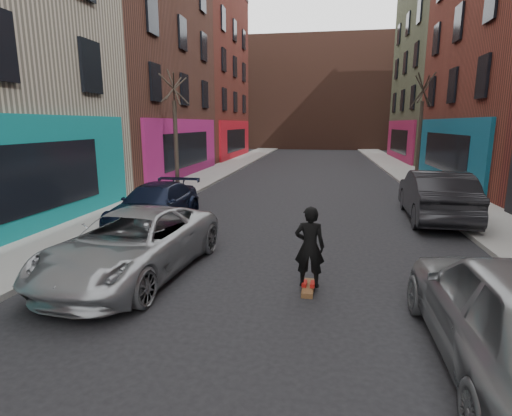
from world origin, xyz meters
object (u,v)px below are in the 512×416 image
(skateboarder, at_px, (310,247))
(parked_left_far, at_px, (133,244))
(tree_left_far, at_px, (175,120))
(parked_right_end, at_px, (435,195))
(tree_right_far, at_px, (421,118))
(parked_left_end, at_px, (155,205))
(skateboard, at_px, (308,288))

(skateboarder, bearing_deg, parked_left_far, -1.24)
(tree_left_far, bearing_deg, skateboarder, -58.30)
(parked_right_end, bearing_deg, tree_right_far, -95.38)
(parked_left_end, bearing_deg, tree_left_far, 105.97)
(parked_left_end, distance_m, skateboarder, 6.84)
(tree_right_far, distance_m, parked_right_end, 10.73)
(tree_right_far, distance_m, parked_left_end, 16.72)
(parked_right_end, bearing_deg, skateboard, 62.61)
(parked_right_end, bearing_deg, parked_left_far, 43.13)
(tree_left_far, xyz_separation_m, parked_left_end, (1.65, -6.47, -2.72))
(tree_left_far, distance_m, parked_left_far, 11.47)
(tree_left_far, distance_m, skateboarder, 13.15)
(tree_left_far, relative_size, skateboard, 8.12)
(tree_left_far, height_order, skateboard, tree_left_far)
(parked_left_end, bearing_deg, skateboarder, -39.60)
(skateboarder, bearing_deg, tree_left_far, -55.75)
(skateboard, relative_size, skateboarder, 0.50)
(parked_left_far, relative_size, skateboarder, 3.13)
(parked_left_end, xyz_separation_m, parked_right_end, (9.15, 2.20, 0.19))
(tree_left_far, xyz_separation_m, tree_right_far, (12.40, 6.00, 0.15))
(parked_left_far, distance_m, skateboard, 3.85)
(tree_left_far, bearing_deg, skateboard, -58.30)
(parked_left_end, xyz_separation_m, skateboarder, (5.14, -4.51, 0.25))
(parked_left_far, height_order, parked_right_end, parked_right_end)
(parked_left_end, bearing_deg, parked_right_end, 15.22)
(parked_left_end, height_order, parked_right_end, parked_right_end)
(tree_right_far, distance_m, skateboarder, 18.08)
(parked_left_end, bearing_deg, tree_right_far, 50.93)
(tree_left_far, bearing_deg, tree_right_far, 25.82)
(parked_left_far, height_order, parked_left_end, parked_left_far)
(parked_left_far, distance_m, skateboarder, 3.80)
(tree_left_far, height_order, tree_right_far, tree_right_far)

